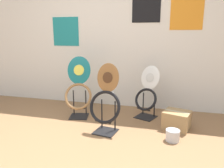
{
  "coord_description": "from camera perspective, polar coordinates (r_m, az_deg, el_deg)",
  "views": [
    {
      "loc": [
        1.06,
        -1.64,
        1.28
      ],
      "look_at": [
        0.27,
        1.39,
        0.55
      ],
      "focal_mm": 35.0,
      "sensor_mm": 36.0,
      "label": 1
    }
  ],
  "objects": [
    {
      "name": "toilet_seat_display_white_plain",
      "position": [
        3.4,
        9.22,
        -2.42
      ],
      "size": [
        0.42,
        0.4,
        0.8
      ],
      "color": "black",
      "rests_on": "ground_plane"
    },
    {
      "name": "wall_back",
      "position": [
        3.88,
        -1.29,
        13.4
      ],
      "size": [
        8.0,
        0.07,
        2.6
      ],
      "color": "silver",
      "rests_on": "ground_plane"
    },
    {
      "name": "storage_box",
      "position": [
        3.15,
        16.53,
        -9.0
      ],
      "size": [
        0.41,
        0.39,
        0.25
      ],
      "color": "#A37F51",
      "rests_on": "ground_plane"
    },
    {
      "name": "toilet_seat_display_teal_sax",
      "position": [
        3.41,
        -8.73,
        -1.41
      ],
      "size": [
        0.46,
        0.4,
        0.93
      ],
      "color": "black",
      "rests_on": "ground_plane"
    },
    {
      "name": "paint_can",
      "position": [
        2.82,
        15.57,
        -12.67
      ],
      "size": [
        0.17,
        0.17,
        0.14
      ],
      "color": "silver",
      "rests_on": "ground_plane"
    },
    {
      "name": "toilet_seat_display_woodgrain",
      "position": [
        2.83,
        -1.7,
        -4.97
      ],
      "size": [
        0.46,
        0.32,
        0.91
      ],
      "color": "black",
      "rests_on": "ground_plane"
    }
  ]
}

